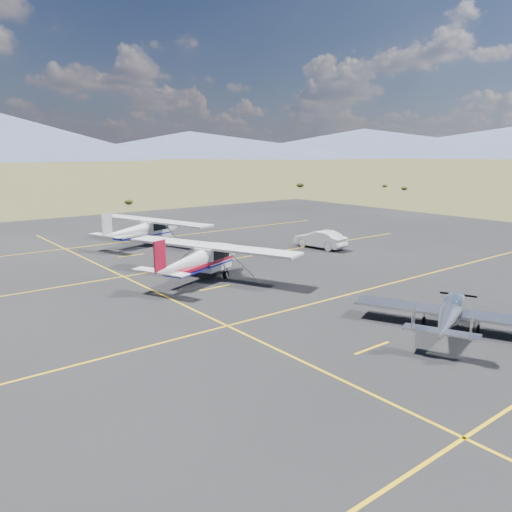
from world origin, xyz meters
name	(u,v)px	position (x,y,z in m)	size (l,w,h in m)	color
ground	(354,311)	(0.00, 0.00, 0.00)	(1600.00, 1600.00, 0.00)	#383D1C
apron	(263,281)	(0.00, 7.00, 0.00)	(72.00, 72.00, 0.02)	black
aircraft_low_wing	(450,312)	(0.94, -4.36, 0.86)	(6.23, 8.03, 1.80)	#B7BABE
aircraft_cessna	(200,259)	(-2.73, 9.44, 1.30)	(8.28, 11.22, 2.92)	white
aircraft_plain	(143,229)	(-0.40, 21.80, 1.30)	(7.81, 11.49, 2.93)	silver
sedan	(320,239)	(9.85, 12.05, 0.71)	(1.47, 4.22, 1.39)	silver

